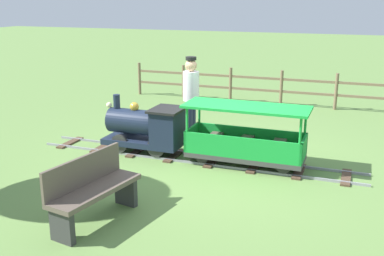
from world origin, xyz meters
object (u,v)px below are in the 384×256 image
(passenger_car, at_px, (245,141))
(conductor_person, at_px, (191,92))
(locomotive, at_px, (147,127))
(park_bench, at_px, (93,190))

(passenger_car, xyz_separation_m, conductor_person, (0.94, 1.30, 0.53))
(locomotive, relative_size, conductor_person, 0.89)
(conductor_person, bearing_deg, locomotive, 153.56)
(locomotive, xyz_separation_m, conductor_person, (0.94, -0.47, 0.47))
(conductor_person, bearing_deg, park_bench, -179.40)
(locomotive, bearing_deg, conductor_person, -26.44)
(locomotive, xyz_separation_m, passenger_car, (0.00, -1.77, -0.06))
(locomotive, xyz_separation_m, park_bench, (-2.55, -0.51, -0.07))
(locomotive, height_order, conductor_person, conductor_person)
(passenger_car, relative_size, conductor_person, 1.23)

